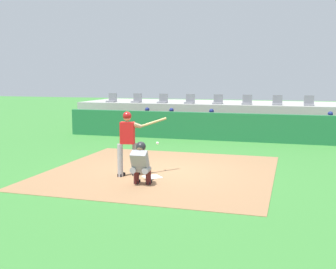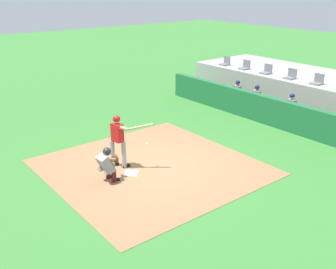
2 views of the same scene
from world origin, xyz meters
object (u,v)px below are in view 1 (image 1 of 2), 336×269
at_px(dugout_player_1, 171,121).
at_px(stadium_seat_3, 190,101).
at_px(catcher_crouched, 141,162).
at_px(stadium_seat_4, 218,101).
at_px(stadium_seat_6, 277,102).
at_px(stadium_seat_7, 309,103).
at_px(dugout_player_2, 211,123).
at_px(dugout_player_3, 330,126).
at_px(stadium_seat_5, 247,102).
at_px(batter_at_plate, 129,139).
at_px(stadium_seat_0, 112,100).
at_px(stadium_seat_2, 163,100).
at_px(stadium_seat_1, 137,100).
at_px(dugout_player_0, 146,121).
at_px(home_plate, 152,177).

relative_size(dugout_player_1, stadium_seat_3, 2.71).
distance_m(catcher_crouched, stadium_seat_4, 11.04).
relative_size(stadium_seat_6, stadium_seat_7, 1.00).
distance_m(dugout_player_1, dugout_player_2, 1.91).
height_order(dugout_player_3, stadium_seat_4, stadium_seat_4).
relative_size(catcher_crouched, stadium_seat_5, 3.93).
relative_size(batter_at_plate, dugout_player_1, 1.39).
xyz_separation_m(dugout_player_3, stadium_seat_0, (-10.92, 2.03, 0.86)).
relative_size(batter_at_plate, stadium_seat_3, 3.76).
xyz_separation_m(stadium_seat_4, stadium_seat_5, (1.44, 0.00, 0.00)).
distance_m(stadium_seat_2, stadium_seat_5, 4.33).
xyz_separation_m(stadium_seat_1, stadium_seat_6, (7.22, 0.00, 0.00)).
bearing_deg(catcher_crouched, stadium_seat_1, 111.42).
bearing_deg(dugout_player_0, stadium_seat_2, 84.77).
bearing_deg(dugout_player_2, stadium_seat_2, 145.31).
height_order(dugout_player_3, stadium_seat_3, stadium_seat_3).
bearing_deg(dugout_player_2, stadium_seat_5, 55.60).
height_order(stadium_seat_0, stadium_seat_6, same).
height_order(dugout_player_0, stadium_seat_2, stadium_seat_2).
height_order(batter_at_plate, stadium_seat_4, stadium_seat_4).
relative_size(stadium_seat_4, stadium_seat_5, 1.00).
bearing_deg(dugout_player_3, stadium_seat_3, 162.84).
relative_size(dugout_player_1, stadium_seat_1, 2.71).
relative_size(stadium_seat_5, stadium_seat_6, 1.00).
distance_m(catcher_crouched, dugout_player_3, 10.34).
distance_m(batter_at_plate, catcher_crouched, 1.12).
distance_m(dugout_player_2, stadium_seat_7, 4.82).
bearing_deg(stadium_seat_3, dugout_player_3, -17.16).
distance_m(dugout_player_2, stadium_seat_6, 3.60).
relative_size(stadium_seat_0, stadium_seat_7, 1.00).
distance_m(stadium_seat_3, stadium_seat_6, 4.33).
relative_size(stadium_seat_0, stadium_seat_1, 1.00).
distance_m(stadium_seat_3, stadium_seat_4, 1.44).
relative_size(catcher_crouched, dugout_player_0, 1.45).
relative_size(stadium_seat_0, stadium_seat_3, 1.00).
relative_size(batter_at_plate, dugout_player_0, 1.39).
height_order(dugout_player_1, stadium_seat_7, stadium_seat_7).
height_order(dugout_player_0, stadium_seat_5, stadium_seat_5).
distance_m(batter_at_plate, dugout_player_3, 10.03).
height_order(stadium_seat_4, stadium_seat_7, same).
xyz_separation_m(dugout_player_1, dugout_player_2, (1.91, 0.00, 0.00)).
bearing_deg(home_plate, batter_at_plate, -178.72).
bearing_deg(batter_at_plate, catcher_crouched, -50.71).
height_order(dugout_player_1, stadium_seat_2, stadium_seat_2).
xyz_separation_m(dugout_player_1, stadium_seat_5, (3.31, 2.03, 0.86)).
bearing_deg(stadium_seat_6, dugout_player_3, -42.03).
bearing_deg(stadium_seat_7, dugout_player_3, -68.22).
bearing_deg(stadium_seat_5, stadium_seat_6, 0.00).
xyz_separation_m(catcher_crouched, dugout_player_3, (5.17, 8.96, 0.07)).
xyz_separation_m(dugout_player_3, stadium_seat_7, (-0.81, 2.03, 0.86)).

